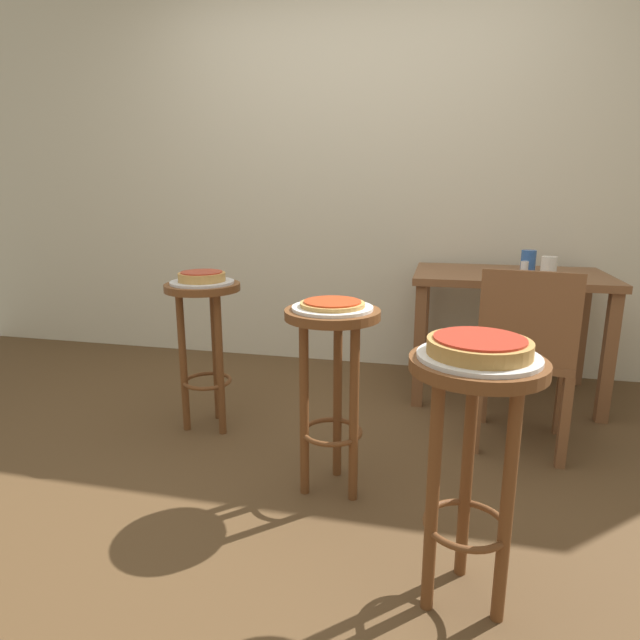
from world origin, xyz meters
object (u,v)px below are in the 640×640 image
object	(u,v)px
pizza_middle	(332,304)
wooden_chair	(525,353)
stool_foreground	(473,430)
pizza_leftside	(202,276)
stool_middle	(332,362)
cup_far_edge	(528,261)
serving_plate_foreground	(478,357)
stool_leftside	(204,325)
cup_near_edge	(549,268)
dining_table	(509,293)
condiment_shaker	(524,268)
serving_plate_leftside	(202,282)
pizza_foreground	(479,346)
serving_plate_middle	(332,308)

from	to	relation	value
pizza_middle	wooden_chair	world-z (taller)	wooden_chair
stool_foreground	pizza_leftside	distance (m)	1.55
stool_middle	cup_far_edge	world-z (taller)	cup_far_edge
serving_plate_foreground	pizza_middle	distance (m)	0.70
stool_middle	pizza_leftside	world-z (taller)	pizza_leftside
stool_middle	serving_plate_foreground	bearing A→B (deg)	-45.07
stool_middle	stool_leftside	world-z (taller)	same
pizza_middle	cup_near_edge	size ratio (longest dim) A/B	2.08
dining_table	cup_near_edge	xyz separation A→B (m)	(0.16, -0.19, 0.17)
condiment_shaker	dining_table	bearing A→B (deg)	131.02
cup_far_edge	condiment_shaker	bearing A→B (deg)	-104.46
serving_plate_leftside	cup_near_edge	distance (m)	1.77
cup_far_edge	wooden_chair	distance (m)	0.85
pizza_foreground	stool_leftside	distance (m)	1.55
pizza_middle	serving_plate_leftside	world-z (taller)	pizza_middle
pizza_leftside	cup_near_edge	size ratio (longest dim) A/B	1.91
serving_plate_middle	serving_plate_leftside	size ratio (longest dim) A/B	1.00
pizza_middle	serving_plate_leftside	distance (m)	0.84
condiment_shaker	serving_plate_middle	bearing A→B (deg)	-125.32
pizza_middle	pizza_leftside	xyz separation A→B (m)	(-0.73, 0.42, 0.01)
serving_plate_middle	pizza_leftside	world-z (taller)	pizza_leftside
stool_foreground	cup_near_edge	world-z (taller)	cup_near_edge
pizza_leftside	condiment_shaker	xyz separation A→B (m)	(1.55, 0.74, -0.01)
stool_leftside	serving_plate_leftside	bearing A→B (deg)	0.00
pizza_foreground	wooden_chair	xyz separation A→B (m)	(0.28, 1.03, -0.31)
serving_plate_foreground	pizza_foreground	distance (m)	0.03
serving_plate_foreground	serving_plate_leftside	bearing A→B (deg)	143.12
serving_plate_leftside	wooden_chair	distance (m)	1.53
pizza_leftside	cup_near_edge	world-z (taller)	cup_near_edge
stool_middle	cup_near_edge	xyz separation A→B (m)	(0.93, 1.04, 0.25)
pizza_middle	stool_leftside	distance (m)	0.87
serving_plate_middle	stool_leftside	bearing A→B (deg)	149.96
stool_leftside	serving_plate_leftside	size ratio (longest dim) A/B	2.43
cup_near_edge	condiment_shaker	bearing A→B (deg)	130.72
pizza_foreground	condiment_shaker	bearing A→B (deg)	78.81
pizza_foreground	wooden_chair	distance (m)	1.11
pizza_foreground	serving_plate_middle	bearing A→B (deg)	134.93
cup_near_edge	condiment_shaker	xyz separation A→B (m)	(-0.10, 0.12, -0.02)
serving_plate_leftside	stool_foreground	bearing A→B (deg)	-36.88
stool_leftside	wooden_chair	xyz separation A→B (m)	(1.50, 0.11, -0.07)
serving_plate_leftside	cup_far_edge	xyz separation A→B (m)	(1.59, 0.89, 0.04)
serving_plate_middle	condiment_shaker	size ratio (longest dim) A/B	4.03
cup_near_edge	pizza_leftside	bearing A→B (deg)	-159.28
stool_middle	dining_table	world-z (taller)	stool_middle
serving_plate_foreground	cup_near_edge	distance (m)	1.60
pizza_foreground	condiment_shaker	distance (m)	1.69
pizza_leftside	condiment_shaker	bearing A→B (deg)	25.61
stool_middle	dining_table	distance (m)	1.45
serving_plate_foreground	wooden_chair	xyz separation A→B (m)	(0.28, 1.03, -0.28)
stool_leftside	serving_plate_leftside	xyz separation A→B (m)	(0.00, 0.00, 0.21)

